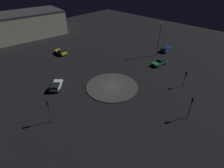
{
  "coord_description": "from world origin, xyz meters",
  "views": [
    {
      "loc": [
        23.95,
        22.45,
        22.4
      ],
      "look_at": [
        0.0,
        0.0,
        0.74
      ],
      "focal_mm": 28.96,
      "sensor_mm": 36.0,
      "label": 1
    }
  ],
  "objects": [
    {
      "name": "traffic_light_east",
      "position": [
        14.71,
        -0.22,
        3.17
      ],
      "size": [
        0.36,
        0.3,
        4.47
      ],
      "rotation": [
        0.0,
        0.0,
        3.13
      ],
      "color": "#2D2D2D",
      "rests_on": "ground_plane"
    },
    {
      "name": "car_yellow",
      "position": [
        -2.28,
        -23.11,
        0.74
      ],
      "size": [
        2.16,
        4.33,
        1.43
      ],
      "rotation": [
        0.0,
        0.0,
        -1.59
      ],
      "color": "gold",
      "rests_on": "ground_plane"
    },
    {
      "name": "car_white",
      "position": [
        8.69,
        -8.31,
        0.78
      ],
      "size": [
        4.24,
        4.1,
        1.46
      ],
      "rotation": [
        0.0,
        0.0,
        3.88
      ],
      "color": "white",
      "rests_on": "ground_plane"
    },
    {
      "name": "streetlamp_west",
      "position": [
        -21.21,
        -1.74,
        5.7
      ],
      "size": [
        0.44,
        0.44,
        9.61
      ],
      "color": "#4C4C51",
      "rests_on": "ground_plane"
    },
    {
      "name": "ground_plane",
      "position": [
        0.0,
        0.0,
        0.0
      ],
      "size": [
        118.39,
        118.39,
        0.0
      ],
      "primitive_type": "plane",
      "color": "black"
    },
    {
      "name": "traffic_light_northwest",
      "position": [
        -10.88,
        11.29,
        2.65
      ],
      "size": [
        0.38,
        0.39,
        3.71
      ],
      "rotation": [
        0.0,
        0.0,
        -0.8
      ],
      "color": "#2D2D2D",
      "rests_on": "ground_plane"
    },
    {
      "name": "store_building",
      "position": [
        -1.91,
        -46.51,
        4.29
      ],
      "size": [
        30.5,
        17.56,
        8.58
      ],
      "rotation": [
        0.0,
        0.0,
        6.13
      ],
      "color": "#B7B299",
      "rests_on": "ground_plane"
    },
    {
      "name": "car_blue",
      "position": [
        -25.7,
        -1.4,
        0.71
      ],
      "size": [
        4.6,
        2.41,
        1.3
      ],
      "rotation": [
        0.0,
        0.0,
        3.25
      ],
      "color": "#1E38A5",
      "rests_on": "ground_plane"
    },
    {
      "name": "roundabout_island",
      "position": [
        0.0,
        0.0,
        0.08
      ],
      "size": [
        11.41,
        11.41,
        0.15
      ],
      "primitive_type": "cylinder",
      "color": "#383838",
      "rests_on": "ground_plane"
    },
    {
      "name": "traffic_light_north",
      "position": [
        -2.09,
        16.2,
        3.08
      ],
      "size": [
        0.33,
        0.37,
        4.33
      ],
      "rotation": [
        0.0,
        0.0,
        -1.44
      ],
      "color": "#2D2D2D",
      "rests_on": "ground_plane"
    },
    {
      "name": "car_green",
      "position": [
        -16.47,
        2.05,
        0.72
      ],
      "size": [
        4.57,
        2.69,
        1.41
      ],
      "rotation": [
        0.0,
        0.0,
        6.11
      ],
      "color": "#1E7238",
      "rests_on": "ground_plane"
    }
  ]
}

